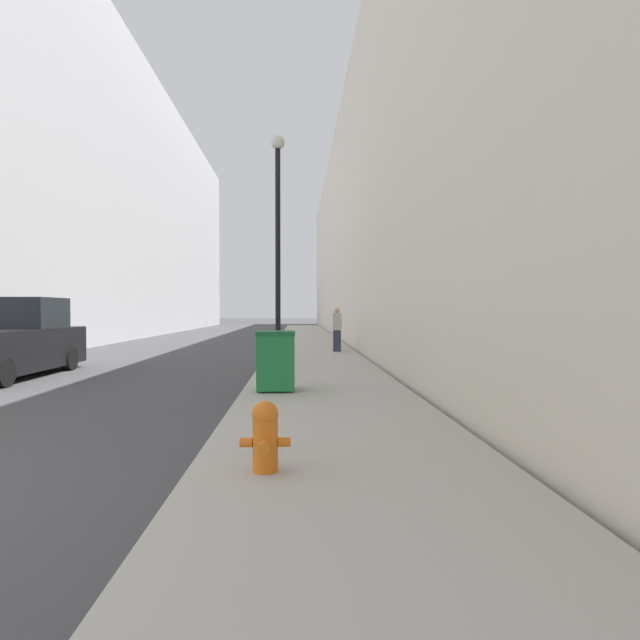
# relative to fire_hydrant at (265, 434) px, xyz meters

# --- Properties ---
(sidewalk_right) EXTENTS (3.23, 60.00, 0.14)m
(sidewalk_right) POSITION_rel_fire_hydrant_xyz_m (0.86, 16.63, -0.42)
(sidewalk_right) COLOR #ADA89E
(sidewalk_right) RESTS_ON ground
(building_left_glass) EXTENTS (12.00, 60.00, 17.03)m
(building_left_glass) POSITION_rel_fire_hydrant_xyz_m (-14.94, 24.63, 8.03)
(building_left_glass) COLOR #BCBCC1
(building_left_glass) RESTS_ON ground
(building_right_stone) EXTENTS (12.00, 60.00, 12.70)m
(building_right_stone) POSITION_rel_fire_hydrant_xyz_m (8.57, 24.63, 5.86)
(building_right_stone) COLOR beige
(building_right_stone) RESTS_ON ground
(fire_hydrant) EXTENTS (0.48, 0.37, 0.67)m
(fire_hydrant) POSITION_rel_fire_hydrant_xyz_m (0.00, 0.00, 0.00)
(fire_hydrant) COLOR orange
(fire_hydrant) RESTS_ON sidewalk_right
(trash_bin) EXTENTS (0.73, 0.66, 1.14)m
(trash_bin) POSITION_rel_fire_hydrant_xyz_m (-0.11, 4.75, 0.23)
(trash_bin) COLOR #1E7538
(trash_bin) RESTS_ON sidewalk_right
(lamppost) EXTENTS (0.40, 0.40, 6.42)m
(lamppost) POSITION_rel_fire_hydrant_xyz_m (-0.25, 9.26, 3.40)
(lamppost) COLOR black
(lamppost) RESTS_ON sidewalk_right
(pickup_truck) EXTENTS (2.18, 5.04, 2.00)m
(pickup_truck) POSITION_rel_fire_hydrant_xyz_m (-7.02, 7.99, 0.36)
(pickup_truck) COLOR black
(pickup_truck) RESTS_ON ground
(pedestrian_on_sidewalk) EXTENTS (0.33, 0.22, 1.64)m
(pedestrian_on_sidewalk) POSITION_rel_fire_hydrant_xyz_m (1.77, 13.76, 0.47)
(pedestrian_on_sidewalk) COLOR #2D3347
(pedestrian_on_sidewalk) RESTS_ON sidewalk_right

